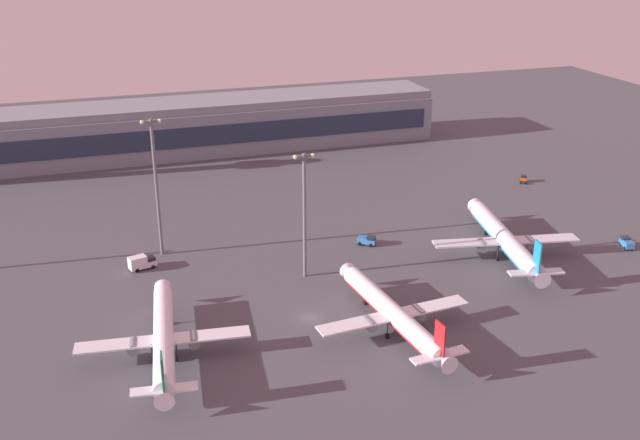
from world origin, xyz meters
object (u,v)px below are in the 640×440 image
airplane_far_stand (505,239)px  apron_light_east (304,208)px  baggage_tractor (627,243)px  apron_light_west (156,180)px  cargo_loader (367,240)px  pushback_tug (524,179)px  airplane_near_gate (164,338)px  catering_truck (142,262)px  airplane_mid_apron (393,313)px

airplane_far_stand → apron_light_east: (-44.56, 4.44, 11.12)m
baggage_tractor → apron_light_west: 105.86m
cargo_loader → pushback_tug: bearing=151.4°
airplane_near_gate → apron_light_east: bearing=41.5°
airplane_far_stand → baggage_tractor: (28.92, -4.65, -2.85)m
pushback_tug → apron_light_west: bearing=-138.4°
airplane_far_stand → cargo_loader: size_ratio=9.21×
catering_truck → apron_light_east: bearing=50.3°
baggage_tractor → catering_truck: 107.89m
catering_truck → baggage_tractor: bearing=61.7°
catering_truck → apron_light_west: (5.02, 6.45, 15.69)m
airplane_near_gate → cargo_loader: bearing=40.1°
airplane_mid_apron → baggage_tractor: 67.49m
pushback_tug → apron_light_west: (-103.63, -17.26, 16.20)m
catering_truck → apron_light_west: 17.69m
airplane_near_gate → apron_light_west: size_ratio=1.22×
airplane_far_stand → catering_truck: size_ratio=6.80×
baggage_tractor → pushback_tug: baggage_tractor is taller
airplane_far_stand → pushback_tug: size_ratio=11.61×
airplane_near_gate → apron_light_west: (4.79, 42.52, 13.64)m
airplane_mid_apron → apron_light_east: (-8.28, 26.38, 11.50)m
airplane_mid_apron → cargo_loader: airplane_mid_apron is taller
baggage_tractor → catering_truck: bearing=-175.1°
airplane_mid_apron → apron_light_west: (-35.15, 46.91, 13.62)m
cargo_loader → apron_light_east: size_ratio=0.17×
catering_truck → cargo_loader: bearing=70.3°
catering_truck → apron_light_west: bearing=126.2°
airplane_near_gate → pushback_tug: size_ratio=10.49×
baggage_tractor → cargo_loader: size_ratio=1.01×
baggage_tractor → pushback_tug: bearing=103.3°
airplane_mid_apron → apron_light_east: size_ratio=1.41×
airplane_mid_apron → airplane_far_stand: (36.28, 21.94, 0.39)m
airplane_mid_apron → apron_light_east: apron_light_east is taller
cargo_loader → catering_truck: bearing=-57.0°
airplane_mid_apron → catering_truck: (-40.17, 40.46, -2.07)m
catering_truck → apron_light_east: (31.89, -14.09, 13.57)m
airplane_mid_apron → apron_light_west: size_ratio=1.22×
baggage_tractor → catering_truck: catering_truck is taller
baggage_tractor → apron_light_east: bearing=-169.8°
pushback_tug → cargo_loader: cargo_loader is taller
pushback_tug → catering_truck: bearing=-135.6°
pushback_tug → catering_truck: size_ratio=0.59×
baggage_tractor → pushback_tug: size_ratio=1.27×
cargo_loader → airplane_near_gate: bearing=-19.9°
apron_light_west → apron_light_east: bearing=-37.4°
cargo_loader → baggage_tractor: bearing=106.9°
baggage_tractor → apron_light_west: (-100.34, 29.62, 16.09)m
airplane_near_gate → cargo_loader: 59.72m
apron_light_east → baggage_tractor: bearing=-7.1°
apron_light_west → catering_truck: bearing=-127.9°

